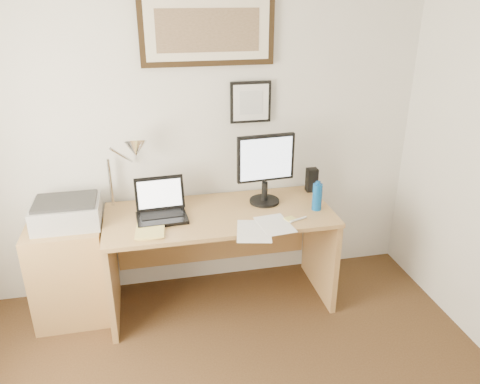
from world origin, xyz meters
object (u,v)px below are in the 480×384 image
object	(u,v)px
water_bottle	(317,197)
printer	(67,212)
desk	(218,237)
lcd_monitor	(266,166)
laptop	(161,209)
side_cabinet	(70,273)
book	(136,230)

from	to	relation	value
water_bottle	printer	xyz separation A→B (m)	(-1.72, 0.18, -0.03)
desk	lcd_monitor	size ratio (longest dim) A/B	3.08
desk	laptop	world-z (taller)	laptop
side_cabinet	desk	bearing A→B (deg)	1.89
side_cabinet	printer	bearing A→B (deg)	44.45
side_cabinet	laptop	size ratio (longest dim) A/B	2.07
side_cabinet	book	size ratio (longest dim) A/B	2.87
printer	desk	bearing A→B (deg)	-0.19
book	printer	distance (m)	0.52
water_bottle	lcd_monitor	world-z (taller)	lcd_monitor
side_cabinet	lcd_monitor	bearing A→B (deg)	2.11
side_cabinet	water_bottle	size ratio (longest dim) A/B	3.74
side_cabinet	printer	world-z (taller)	printer
book	laptop	distance (m)	0.26
lcd_monitor	side_cabinet	bearing A→B (deg)	-177.89
water_bottle	book	world-z (taller)	water_bottle
side_cabinet	water_bottle	bearing A→B (deg)	-4.45
side_cabinet	desk	size ratio (longest dim) A/B	0.46
side_cabinet	printer	size ratio (longest dim) A/B	1.66
book	laptop	bearing A→B (deg)	46.79
lcd_monitor	printer	distance (m)	1.41
lcd_monitor	laptop	bearing A→B (deg)	-174.53
laptop	water_bottle	bearing A→B (deg)	-6.09
side_cabinet	lcd_monitor	world-z (taller)	lcd_monitor
water_bottle	desk	size ratio (longest dim) A/B	0.12
side_cabinet	water_bottle	distance (m)	1.83
book	desk	bearing A→B (deg)	22.84
side_cabinet	water_bottle	world-z (taller)	water_bottle
book	desk	world-z (taller)	book
water_bottle	printer	size ratio (longest dim) A/B	0.44
book	water_bottle	bearing A→B (deg)	3.28
side_cabinet	lcd_monitor	xyz separation A→B (m)	(1.43, 0.05, 0.68)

